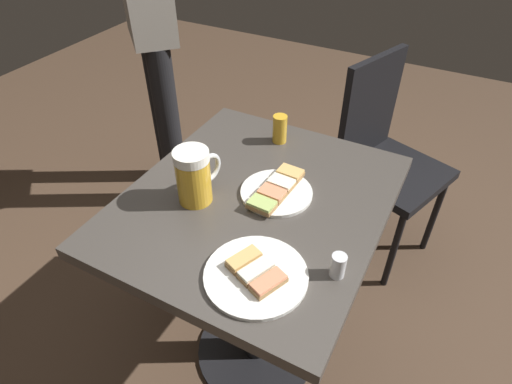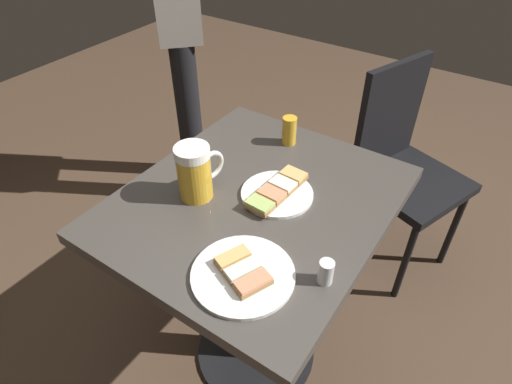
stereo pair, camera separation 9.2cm
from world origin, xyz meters
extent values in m
plane|color=#4C3828|center=(0.00, 0.00, 0.00)|extent=(6.00, 6.00, 0.00)
cylinder|color=black|center=(0.00, 0.00, 0.01)|extent=(0.44, 0.44, 0.01)
cylinder|color=black|center=(0.00, 0.00, 0.38)|extent=(0.09, 0.09, 0.74)
cube|color=#423D38|center=(0.00, 0.00, 0.75)|extent=(0.66, 0.77, 0.04)
cylinder|color=white|center=(-0.12, 0.24, 0.78)|extent=(0.23, 0.23, 0.01)
cube|color=#9E7547|center=(-0.09, 0.22, 0.79)|extent=(0.07, 0.09, 0.01)
cube|color=#E5B266|center=(-0.09, 0.22, 0.80)|extent=(0.06, 0.08, 0.01)
cube|color=#9E7547|center=(-0.12, 0.24, 0.79)|extent=(0.07, 0.09, 0.01)
cube|color=white|center=(-0.12, 0.24, 0.80)|extent=(0.06, 0.08, 0.01)
cube|color=#9E7547|center=(-0.16, 0.25, 0.79)|extent=(0.07, 0.09, 0.01)
cube|color=#EA8E66|center=(-0.16, 0.25, 0.80)|extent=(0.06, 0.08, 0.01)
cylinder|color=white|center=(-0.04, -0.04, 0.78)|extent=(0.19, 0.19, 0.01)
cube|color=#9E7547|center=(-0.05, -0.12, 0.79)|extent=(0.07, 0.05, 0.01)
cube|color=#E5B266|center=(-0.05, -0.12, 0.80)|extent=(0.07, 0.05, 0.01)
cube|color=#9E7547|center=(-0.04, -0.07, 0.79)|extent=(0.07, 0.05, 0.01)
cube|color=white|center=(-0.04, -0.07, 0.80)|extent=(0.07, 0.05, 0.01)
cube|color=#9E7547|center=(-0.04, -0.01, 0.79)|extent=(0.07, 0.05, 0.01)
cube|color=#EA8E66|center=(-0.04, -0.01, 0.80)|extent=(0.07, 0.05, 0.01)
cube|color=#9E7547|center=(-0.04, 0.04, 0.79)|extent=(0.07, 0.05, 0.01)
cube|color=#ADC66B|center=(-0.04, 0.04, 0.80)|extent=(0.07, 0.05, 0.01)
cylinder|color=gold|center=(0.14, 0.08, 0.84)|extent=(0.09, 0.09, 0.13)
cylinder|color=white|center=(0.14, 0.08, 0.91)|extent=(0.09, 0.09, 0.03)
torus|color=silver|center=(0.13, 0.02, 0.84)|extent=(0.03, 0.09, 0.09)
cylinder|color=gold|center=(0.06, -0.28, 0.82)|extent=(0.04, 0.04, 0.09)
cylinder|color=silver|center=(-0.28, 0.15, 0.80)|extent=(0.03, 0.03, 0.06)
cylinder|color=black|center=(-0.35, -0.55, 0.21)|extent=(0.03, 0.03, 0.42)
cylinder|color=black|center=(-0.46, -0.85, 0.21)|extent=(0.03, 0.03, 0.42)
cylinder|color=black|center=(-0.05, -0.66, 0.21)|extent=(0.03, 0.03, 0.42)
cylinder|color=black|center=(-0.16, -0.96, 0.21)|extent=(0.03, 0.03, 0.42)
cube|color=black|center=(-0.25, -0.75, 0.44)|extent=(0.49, 0.49, 0.04)
cube|color=black|center=(-0.09, -0.81, 0.68)|extent=(0.14, 0.33, 0.43)
cylinder|color=black|center=(0.78, -0.59, 0.42)|extent=(0.11, 0.11, 0.84)
cylinder|color=black|center=(0.94, -0.74, 0.42)|extent=(0.11, 0.11, 0.84)
camera|label=1|loc=(-0.40, 0.76, 1.52)|focal=29.89mm
camera|label=2|loc=(-0.48, 0.72, 1.52)|focal=29.89mm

